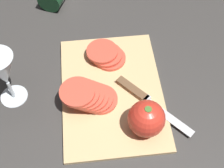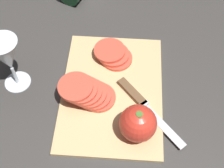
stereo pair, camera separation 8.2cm
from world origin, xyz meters
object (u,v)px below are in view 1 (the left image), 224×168
(wine_glass, at_px, (2,72))
(knife, at_px, (139,94))
(tomato_slice_stack_near, at_px, (89,96))
(tomato_slice_stack_far, at_px, (106,55))
(whole_tomato, at_px, (146,119))

(wine_glass, xyz_separation_m, knife, (-0.04, -0.33, -0.09))
(tomato_slice_stack_near, relative_size, tomato_slice_stack_far, 1.35)
(knife, xyz_separation_m, tomato_slice_stack_far, (0.14, 0.07, 0.01))
(wine_glass, height_order, whole_tomato, wine_glass)
(whole_tomato, bearing_deg, knife, -0.22)
(knife, bearing_deg, wine_glass, -138.63)
(wine_glass, height_order, tomato_slice_stack_far, wine_glass)
(whole_tomato, relative_size, knife, 0.47)
(wine_glass, height_order, knife, wine_glass)
(knife, relative_size, tomato_slice_stack_far, 1.79)
(wine_glass, relative_size, whole_tomato, 1.80)
(wine_glass, xyz_separation_m, whole_tomato, (-0.13, -0.33, -0.05))
(knife, relative_size, tomato_slice_stack_near, 1.33)
(tomato_slice_stack_near, bearing_deg, tomato_slice_stack_far, -22.39)
(knife, distance_m, tomato_slice_stack_near, 0.13)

